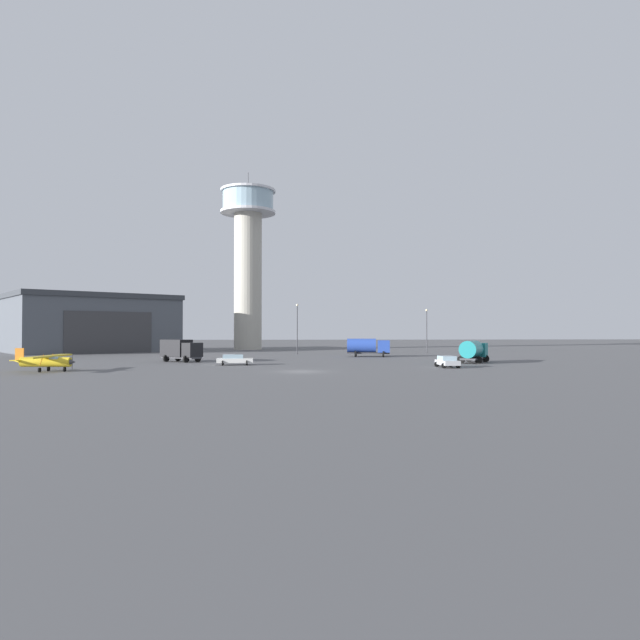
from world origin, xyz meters
The scene contains 11 objects.
ground_plane centered at (0.00, 0.00, 0.00)m, with size 400.00×400.00×0.00m, color #545456.
control_tower centered at (-10.22, 68.92, 22.58)m, with size 12.57×12.57×40.74m.
hangar centered at (-41.73, 58.43, 5.87)m, with size 38.29×36.40×11.72m.
airplane_yellow centered at (-27.48, 1.55, 1.18)m, with size 6.74×8.59×2.53m.
truck_box_black centered at (-16.43, 19.65, 1.74)m, with size 6.40×5.77×3.11m.
truck_fuel_tanker_teal centered at (23.84, 14.58, 1.69)m, with size 5.63×7.07×3.04m.
truck_fuel_tanker_blue centered at (12.14, 32.88, 1.71)m, with size 7.35×3.97×3.04m.
car_silver centered at (17.58, 5.51, 0.74)m, with size 2.46×4.14×1.37m.
car_white centered at (-8.21, 11.71, 0.74)m, with size 4.66×2.48×1.37m.
light_post_west centered at (25.57, 46.31, 5.09)m, with size 0.44×0.44×8.52m.
light_post_east centered at (0.52, 43.62, 5.51)m, with size 0.44×0.44×9.34m.
Camera 1 is at (-1.84, -60.51, 4.46)m, focal length 31.56 mm.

